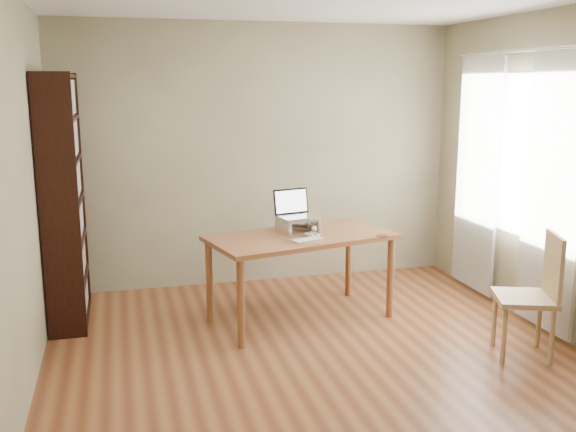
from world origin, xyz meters
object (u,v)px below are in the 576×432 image
(cat, at_px, (300,224))
(laptop, at_px, (296,210))
(desk, at_px, (301,245))
(keyboard, at_px, (307,240))
(bookshelf, at_px, (64,201))
(chair, at_px, (534,290))

(cat, bearing_deg, laptop, 106.78)
(laptop, bearing_deg, desk, -103.48)
(desk, distance_m, laptop, 0.31)
(keyboard, bearing_deg, cat, 65.11)
(bookshelf, height_order, chair, bookshelf)
(laptop, bearing_deg, chair, -54.78)
(bookshelf, relative_size, laptop, 5.64)
(cat, relative_size, chair, 0.52)
(desk, xyz_separation_m, chair, (1.47, -1.16, -0.16))
(laptop, relative_size, keyboard, 1.29)
(chair, bearing_deg, bookshelf, 174.83)
(bookshelf, distance_m, keyboard, 2.06)
(keyboard, relative_size, chair, 0.31)
(bookshelf, xyz_separation_m, desk, (1.92, -0.49, -0.39))
(desk, distance_m, cat, 0.19)
(desk, relative_size, chair, 1.79)
(laptop, relative_size, chair, 0.40)
(keyboard, bearing_deg, chair, -51.57)
(bookshelf, bearing_deg, keyboard, -20.44)
(laptop, bearing_deg, keyboard, -105.09)
(chair, bearing_deg, keyboard, 168.47)
(bookshelf, distance_m, desk, 2.02)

